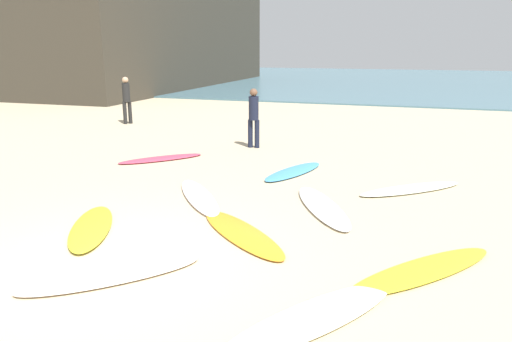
# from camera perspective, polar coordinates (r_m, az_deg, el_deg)

# --- Properties ---
(ground_plane) EXTENTS (120.00, 120.00, 0.00)m
(ground_plane) POSITION_cam_1_polar(r_m,az_deg,el_deg) (6.77, -17.12, -10.35)
(ground_plane) COLOR #C6B28E
(ocean_water) EXTENTS (120.00, 40.00, 0.08)m
(ocean_water) POSITION_cam_1_polar(r_m,az_deg,el_deg) (43.96, 14.30, 10.70)
(ocean_water) COLOR slate
(ocean_water) RESTS_ON ground_plane
(coastal_headland) EXTENTS (29.42, 25.28, 9.56)m
(coastal_headland) POSITION_cam_1_polar(r_m,az_deg,el_deg) (42.66, -24.82, 16.11)
(coastal_headland) COLOR #3D382D
(coastal_headland) RESTS_ON ground_plane
(surfboard_0) EXTENTS (1.84, 2.29, 0.07)m
(surfboard_0) POSITION_cam_1_polar(r_m,az_deg,el_deg) (5.25, 6.94, -17.16)
(surfboard_0) COLOR #EEECBF
(surfboard_0) RESTS_ON ground_plane
(surfboard_1) EXTENTS (1.50, 2.06, 0.09)m
(surfboard_1) POSITION_cam_1_polar(r_m,az_deg,el_deg) (7.93, -19.32, -6.44)
(surfboard_1) COLOR yellow
(surfboard_1) RESTS_ON ground_plane
(surfboard_2) EXTENTS (1.68, 2.42, 0.08)m
(surfboard_2) POSITION_cam_1_polar(r_m,az_deg,el_deg) (8.53, 8.05, -4.27)
(surfboard_2) COLOR white
(surfboard_2) RESTS_ON ground_plane
(surfboard_3) EXTENTS (1.85, 1.96, 0.07)m
(surfboard_3) POSITION_cam_1_polar(r_m,az_deg,el_deg) (12.31, -11.41, 1.49)
(surfboard_3) COLOR #E24360
(surfboard_3) RESTS_ON ground_plane
(surfboard_4) EXTENTS (2.18, 2.02, 0.07)m
(surfboard_4) POSITION_cam_1_polar(r_m,az_deg,el_deg) (10.00, 18.25, -2.05)
(surfboard_4) COLOR silver
(surfboard_4) RESTS_ON ground_plane
(surfboard_5) EXTENTS (1.88, 2.21, 0.09)m
(surfboard_5) POSITION_cam_1_polar(r_m,az_deg,el_deg) (9.06, -6.91, -3.06)
(surfboard_5) COLOR white
(surfboard_5) RESTS_ON ground_plane
(surfboard_6) EXTENTS (1.21, 2.20, 0.08)m
(surfboard_6) POSITION_cam_1_polar(r_m,az_deg,el_deg) (10.85, 4.58, -0.04)
(surfboard_6) COLOR #499AD3
(surfboard_6) RESTS_ON ground_plane
(surfboard_7) EXTENTS (2.11, 1.95, 0.06)m
(surfboard_7) POSITION_cam_1_polar(r_m,az_deg,el_deg) (7.31, -1.76, -7.52)
(surfboard_7) COLOR orange
(surfboard_7) RESTS_ON ground_plane
(surfboard_8) EXTENTS (2.00, 2.00, 0.07)m
(surfboard_8) POSITION_cam_1_polar(r_m,az_deg,el_deg) (6.32, -17.03, -11.91)
(surfboard_8) COLOR beige
(surfboard_8) RESTS_ON ground_plane
(surfboard_9) EXTENTS (2.04, 2.27, 0.06)m
(surfboard_9) POSITION_cam_1_polar(r_m,az_deg,el_deg) (6.53, 19.60, -11.21)
(surfboard_9) COLOR yellow
(surfboard_9) RESTS_ON ground_plane
(beachgoer_near) EXTENTS (0.34, 0.29, 1.68)m
(beachgoer_near) POSITION_cam_1_polar(r_m,az_deg,el_deg) (13.43, -0.29, 6.78)
(beachgoer_near) COLOR #191E33
(beachgoer_near) RESTS_ON ground_plane
(beachgoer_mid) EXTENTS (0.39, 0.39, 1.74)m
(beachgoer_mid) POSITION_cam_1_polar(r_m,az_deg,el_deg) (18.42, -15.41, 8.54)
(beachgoer_mid) COLOR black
(beachgoer_mid) RESTS_ON ground_plane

